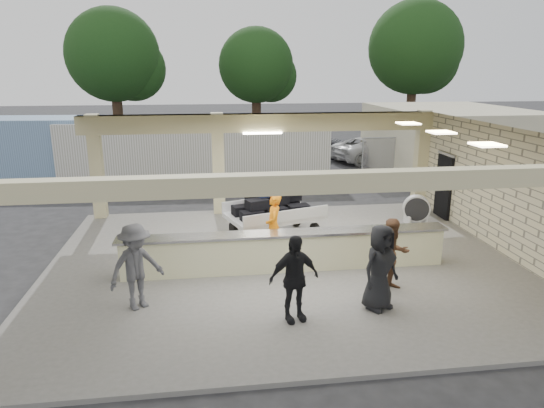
{
  "coord_description": "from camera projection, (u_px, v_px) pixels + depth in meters",
  "views": [
    {
      "loc": [
        -1.84,
        -11.63,
        4.96
      ],
      "look_at": [
        -0.15,
        1.0,
        1.39
      ],
      "focal_mm": 32.0,
      "sensor_mm": 36.0,
      "label": 1
    }
  ],
  "objects": [
    {
      "name": "ground",
      "position": [
        283.0,
        265.0,
        12.68
      ],
      "size": [
        120.0,
        120.0,
        0.0
      ],
      "primitive_type": "plane",
      "color": "#252527",
      "rests_on": "ground"
    },
    {
      "name": "pavilion",
      "position": [
        287.0,
        208.0,
        12.98
      ],
      "size": [
        12.01,
        10.0,
        3.55
      ],
      "color": "#62605B",
      "rests_on": "ground"
    },
    {
      "name": "baggage_counter",
      "position": [
        286.0,
        251.0,
        12.04
      ],
      "size": [
        8.2,
        0.58,
        0.98
      ],
      "color": "beige",
      "rests_on": "pavilion"
    },
    {
      "name": "luggage_cart",
      "position": [
        273.0,
        209.0,
        14.33
      ],
      "size": [
        3.07,
        2.43,
        1.57
      ],
      "rotation": [
        0.0,
        0.0,
        0.33
      ],
      "color": "silver",
      "rests_on": "pavilion"
    },
    {
      "name": "drum_fan",
      "position": [
        416.0,
        209.0,
        15.6
      ],
      "size": [
        0.9,
        0.55,
        0.95
      ],
      "rotation": [
        0.0,
        0.0,
        -0.33
      ],
      "color": "silver",
      "rests_on": "pavilion"
    },
    {
      "name": "baggage_handler",
      "position": [
        274.0,
        226.0,
        12.67
      ],
      "size": [
        0.44,
        0.69,
        1.77
      ],
      "primitive_type": "imported",
      "rotation": [
        0.0,
        0.0,
        4.57
      ],
      "color": "orange",
      "rests_on": "pavilion"
    },
    {
      "name": "passenger_a",
      "position": [
        392.0,
        255.0,
        10.86
      ],
      "size": [
        0.86,
        0.49,
        1.68
      ],
      "primitive_type": "imported",
      "rotation": [
        0.0,
        0.0,
        0.17
      ],
      "color": "brown",
      "rests_on": "pavilion"
    },
    {
      "name": "passenger_b",
      "position": [
        294.0,
        278.0,
        9.49
      ],
      "size": [
        1.11,
        0.64,
        1.79
      ],
      "primitive_type": "imported",
      "rotation": [
        0.0,
        0.0,
        0.26
      ],
      "color": "black",
      "rests_on": "pavilion"
    },
    {
      "name": "passenger_c",
      "position": [
        136.0,
        267.0,
        9.98
      ],
      "size": [
        1.22,
        1.02,
        1.84
      ],
      "primitive_type": "imported",
      "rotation": [
        0.0,
        0.0,
        0.6
      ],
      "color": "#48484C",
      "rests_on": "pavilion"
    },
    {
      "name": "passenger_d",
      "position": [
        380.0,
        267.0,
        9.97
      ],
      "size": [
        0.96,
        0.75,
        1.83
      ],
      "primitive_type": "imported",
      "rotation": [
        0.0,
        0.0,
        0.51
      ],
      "color": "black",
      "rests_on": "pavilion"
    },
    {
      "name": "car_white_a",
      "position": [
        375.0,
        149.0,
        26.72
      ],
      "size": [
        5.22,
        3.69,
        1.35
      ],
      "primitive_type": "imported",
      "rotation": [
        0.0,
        0.0,
        1.91
      ],
      "color": "silver",
      "rests_on": "ground"
    },
    {
      "name": "car_white_b",
      "position": [
        436.0,
        147.0,
        27.02
      ],
      "size": [
        4.75,
        2.52,
        1.42
      ],
      "primitive_type": "imported",
      "rotation": [
        0.0,
        0.0,
        1.77
      ],
      "color": "silver",
      "rests_on": "ground"
    },
    {
      "name": "car_dark",
      "position": [
        314.0,
        144.0,
        28.1
      ],
      "size": [
        4.53,
        3.22,
        1.43
      ],
      "primitive_type": "imported",
      "rotation": [
        0.0,
        0.0,
        1.13
      ],
      "color": "black",
      "rests_on": "ground"
    },
    {
      "name": "container_white",
      "position": [
        197.0,
        149.0,
        22.61
      ],
      "size": [
        12.31,
        3.15,
        2.64
      ],
      "primitive_type": "cube",
      "rotation": [
        0.0,
        0.0,
        -0.06
      ],
      "color": "white",
      "rests_on": "ground"
    },
    {
      "name": "container_blue",
      "position": [
        33.0,
        148.0,
        22.4
      ],
      "size": [
        10.94,
        3.39,
        2.8
      ],
      "primitive_type": "cube",
      "rotation": [
        0.0,
        0.0,
        -0.08
      ],
      "color": "#7C9FC6",
      "rests_on": "ground"
    },
    {
      "name": "fence",
      "position": [
        488.0,
        156.0,
        22.39
      ],
      "size": [
        12.06,
        0.06,
        2.03
      ],
      "color": "gray",
      "rests_on": "ground"
    },
    {
      "name": "tree_left",
      "position": [
        119.0,
        59.0,
        33.24
      ],
      "size": [
        6.6,
        6.3,
        9.0
      ],
      "color": "#382619",
      "rests_on": "ground"
    },
    {
      "name": "tree_mid",
      "position": [
        260.0,
        68.0,
        36.6
      ],
      "size": [
        6.0,
        5.6,
        8.0
      ],
      "color": "#382619",
      "rests_on": "ground"
    },
    {
      "name": "tree_right",
      "position": [
        418.0,
        51.0,
        36.85
      ],
      "size": [
        7.2,
        7.0,
        10.0
      ],
      "color": "#382619",
      "rests_on": "ground"
    },
    {
      "name": "adjacent_building",
      "position": [
        448.0,
        142.0,
        23.01
      ],
      "size": [
        6.0,
        8.0,
        3.2
      ],
      "primitive_type": "cube",
      "color": "beige",
      "rests_on": "ground"
    }
  ]
}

